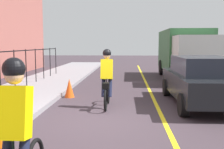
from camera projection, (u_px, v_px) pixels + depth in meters
name	position (u px, v px, depth m)	size (l,w,h in m)	color
ground_plane	(102.00, 120.00, 7.04)	(80.00, 80.00, 0.00)	#3A2F36
lane_line_centre	(164.00, 120.00, 6.94)	(36.00, 0.12, 0.01)	yellow
cyclist_lead	(107.00, 79.00, 8.25)	(1.71, 0.36, 1.83)	black
cyclist_follow	(15.00, 137.00, 3.09)	(1.71, 0.36, 1.83)	black
patrol_sedan	(201.00, 80.00, 8.65)	(4.42, 1.96, 1.58)	black
box_truck_background	(186.00, 52.00, 15.21)	(6.72, 2.56, 2.78)	#2E6136
traffic_cone_near	(1.00, 142.00, 4.70)	(0.36, 0.36, 0.53)	#EC5A09
traffic_cone_far	(69.00, 88.00, 9.95)	(0.36, 0.36, 0.69)	#F15415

